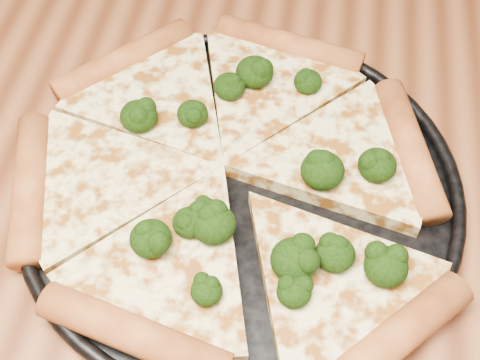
# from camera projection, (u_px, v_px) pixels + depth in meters

# --- Properties ---
(dining_table) EXTENTS (1.20, 0.90, 0.75)m
(dining_table) POSITION_uv_depth(u_px,v_px,m) (202.00, 273.00, 0.59)
(dining_table) COLOR brown
(dining_table) RESTS_ON ground
(pizza_pan) EXTENTS (0.36, 0.36, 0.02)m
(pizza_pan) POSITION_uv_depth(u_px,v_px,m) (240.00, 186.00, 0.53)
(pizza_pan) COLOR black
(pizza_pan) RESTS_ON dining_table
(pizza) EXTENTS (0.37, 0.37, 0.03)m
(pizza) POSITION_uv_depth(u_px,v_px,m) (228.00, 171.00, 0.52)
(pizza) COLOR #EEDB91
(pizza) RESTS_ON pizza_pan
(broccoli_florets) EXTENTS (0.24, 0.24, 0.03)m
(broccoli_florets) POSITION_uv_depth(u_px,v_px,m) (256.00, 186.00, 0.50)
(broccoli_florets) COLOR black
(broccoli_florets) RESTS_ON pizza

